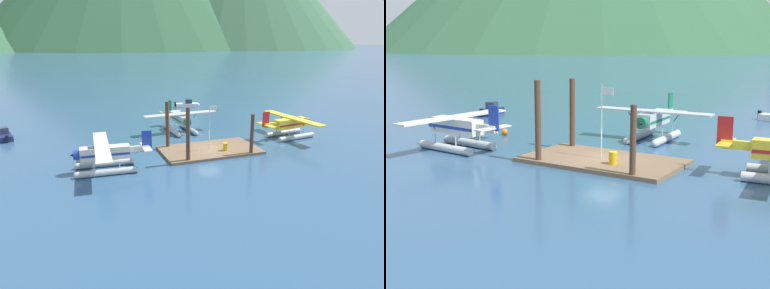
# 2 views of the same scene
# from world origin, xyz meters

# --- Properties ---
(ground_plane) EXTENTS (1200.00, 1200.00, 0.00)m
(ground_plane) POSITION_xyz_m (0.00, 0.00, 0.00)
(ground_plane) COLOR #2D5175
(dock_platform) EXTENTS (11.32, 6.46, 0.30)m
(dock_platform) POSITION_xyz_m (0.00, 0.00, 0.15)
(dock_platform) COLOR brown
(dock_platform) RESTS_ON ground
(piling_near_left) EXTENTS (0.43, 0.43, 5.94)m
(piling_near_left) POSITION_xyz_m (-3.67, -2.75, 2.97)
(piling_near_left) COLOR #4C3323
(piling_near_left) RESTS_ON ground
(piling_near_right) EXTENTS (0.40, 0.40, 4.74)m
(piling_near_right) POSITION_xyz_m (3.84, -2.93, 2.37)
(piling_near_right) COLOR #4C3323
(piling_near_right) RESTS_ON ground
(piling_far_left) EXTENTS (0.44, 0.44, 5.69)m
(piling_far_left) POSITION_xyz_m (-4.32, 2.67, 2.85)
(piling_far_left) COLOR #4C3323
(piling_far_left) RESTS_ON ground
(flagpole) EXTENTS (0.95, 0.10, 5.30)m
(flagpole) POSITION_xyz_m (0.05, -0.03, 3.64)
(flagpole) COLOR silver
(flagpole) RESTS_ON dock_platform
(fuel_drum) EXTENTS (0.62, 0.62, 0.88)m
(fuel_drum) POSITION_xyz_m (1.47, -1.14, 0.74)
(fuel_drum) COLOR gold
(fuel_drum) RESTS_ON dock_platform
(mooring_buoy) EXTENTS (0.60, 0.60, 0.60)m
(mooring_buoy) POSITION_xyz_m (-13.13, 4.70, 0.30)
(mooring_buoy) COLOR orange
(mooring_buoy) RESTS_ON ground
(seaplane_yellow_stbd_fwd) EXTENTS (7.95, 10.49, 3.84)m
(seaplane_yellow_stbd_fwd) POSITION_xyz_m (12.44, 1.89, 1.58)
(seaplane_yellow_stbd_fwd) COLOR #B7BABF
(seaplane_yellow_stbd_fwd) RESTS_ON ground
(seaplane_silver_bow_centre) EXTENTS (10.45, 7.98, 3.84)m
(seaplane_silver_bow_centre) POSITION_xyz_m (-0.42, 9.67, 1.58)
(seaplane_silver_bow_centre) COLOR #B7BABF
(seaplane_silver_bow_centre) RESTS_ON ground
(seaplane_cream_port_aft) EXTENTS (7.97, 10.47, 3.84)m
(seaplane_cream_port_aft) POSITION_xyz_m (-12.18, -2.22, 1.58)
(seaplane_cream_port_aft) COLOR #B7BABF
(seaplane_cream_port_aft) RESTS_ON ground
(boat_white_open_north) EXTENTS (4.80, 2.47, 1.50)m
(boat_white_open_north) POSITION_xyz_m (6.79, 26.76, 0.49)
(boat_white_open_north) COLOR silver
(boat_white_open_north) RESTS_ON ground
(boat_navy_open_west) EXTENTS (2.52, 4.79, 1.50)m
(boat_navy_open_west) POSITION_xyz_m (-23.33, 14.28, 0.49)
(boat_navy_open_west) COLOR navy
(boat_navy_open_west) RESTS_ON ground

